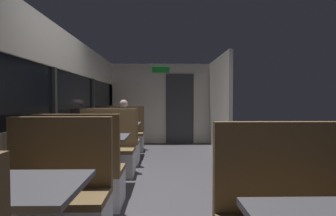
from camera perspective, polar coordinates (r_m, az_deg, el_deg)
The scene contains 14 objects.
ground_plane at distance 3.98m, azimuth -1.91°, elevation -16.86°, with size 3.30×9.20×0.02m, color #423F44.
carriage_window_panel_left at distance 4.06m, azimuth -22.86°, elevation -0.51°, with size 0.09×8.48×2.30m.
carriage_end_bulkhead at distance 7.97m, azimuth -1.09°, elevation 0.86°, with size 2.90×0.11×2.30m.
carriage_aisle_panel_right at distance 6.91m, azimuth 10.53°, elevation 0.80°, with size 0.08×2.40×2.30m, color beige.
dining_table_near_window at distance 2.03m, azimuth -30.29°, elevation -16.27°, with size 0.90×0.70×0.74m.
bench_near_window_facing_entry at distance 2.72m, azimuth -22.61°, elevation -18.35°, with size 0.95×0.50×1.10m.
dining_table_mid_window at distance 4.05m, azimuth -14.78°, elevation -7.12°, with size 0.90×0.70×0.74m.
bench_mid_window_facing_end at distance 3.45m, azimuth -17.56°, elevation -13.98°, with size 0.95×0.50×1.10m.
bench_mid_window_facing_entry at distance 4.77m, azimuth -12.74°, elevation -9.55°, with size 0.95×0.50×1.10m.
dining_table_far_window at distance 6.19m, azimuth -9.95°, elevation -4.03°, with size 0.90×0.70×0.74m.
bench_far_window_facing_end at distance 5.55m, azimuth -11.05°, elevation -7.95°, with size 0.95×0.50×1.10m.
bench_far_window_facing_entry at distance 6.92m, azimuth -9.05°, elevation -6.02°, with size 0.95×0.50×1.10m.
seated_passenger at distance 6.82m, azimuth -9.14°, elevation -4.36°, with size 0.47×0.55×1.26m.
coffee_cup_primary at distance 6.08m, azimuth -9.42°, elevation -2.76°, with size 0.07×0.07×0.09m.
Camera 1 is at (0.05, -3.77, 1.26)m, focal length 29.29 mm.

